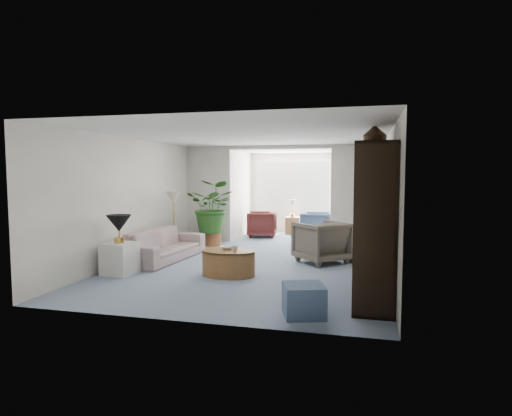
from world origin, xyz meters
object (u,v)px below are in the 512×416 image
(sunroom_table, at_px, (292,225))
(sunroom_chair_maroon, at_px, (262,224))
(floor_lamp, at_px, (173,197))
(ottoman, at_px, (304,300))
(end_table, at_px, (120,259))
(entertainment_cabinet, at_px, (373,222))
(plant_pot, at_px, (213,239))
(sofa, at_px, (164,245))
(coffee_cup, at_px, (235,249))
(coffee_bowl, at_px, (227,248))
(framed_picture, at_px, (387,179))
(wingback_chair, at_px, (321,242))
(table_lamp, at_px, (119,223))
(side_table_dark, at_px, (357,247))
(sunroom_chair_blue, at_px, (315,225))
(cabinet_urn, at_px, (375,135))
(coffee_table, at_px, (228,263))

(sunroom_table, bearing_deg, sunroom_chair_maroon, -135.00)
(floor_lamp, xyz_separation_m, ottoman, (3.46, -3.66, -1.05))
(end_table, bearing_deg, ottoman, -22.56)
(entertainment_cabinet, height_order, plant_pot, entertainment_cabinet)
(sofa, xyz_separation_m, coffee_cup, (1.86, -1.10, 0.19))
(sunroom_chair_maroon, relative_size, sunroom_table, 1.57)
(coffee_bowl, height_order, entertainment_cabinet, entertainment_cabinet)
(floor_lamp, bearing_deg, entertainment_cabinet, -31.35)
(ottoman, distance_m, sunroom_chair_maroon, 6.79)
(framed_picture, relative_size, sunroom_chair_maroon, 0.63)
(wingback_chair, relative_size, plant_pot, 2.30)
(table_lamp, distance_m, side_table_dark, 4.68)
(floor_lamp, relative_size, sunroom_chair_blue, 0.44)
(entertainment_cabinet, height_order, sunroom_chair_blue, entertainment_cabinet)
(floor_lamp, relative_size, cabinet_urn, 0.97)
(table_lamp, bearing_deg, coffee_cup, 7.05)
(coffee_table, bearing_deg, coffee_bowl, 116.57)
(coffee_bowl, height_order, plant_pot, coffee_bowl)
(cabinet_urn, bearing_deg, coffee_table, 173.72)
(floor_lamp, xyz_separation_m, coffee_table, (1.89, -1.86, -1.02))
(sofa, height_order, end_table, sofa)
(sunroom_chair_maroon, bearing_deg, plant_pot, -32.73)
(sofa, distance_m, cabinet_urn, 4.79)
(entertainment_cabinet, bearing_deg, framed_picture, 79.97)
(coffee_table, height_order, sunroom_chair_maroon, sunroom_chair_maroon)
(sunroom_chair_maroon, bearing_deg, coffee_table, -1.22)
(sofa, xyz_separation_m, table_lamp, (-0.20, -1.35, 0.60))
(coffee_table, xyz_separation_m, side_table_dark, (2.17, 1.84, 0.06))
(end_table, relative_size, wingback_chair, 0.61)
(coffee_bowl, distance_m, sunroom_table, 5.33)
(coffee_table, bearing_deg, sunroom_chair_blue, 77.86)
(end_table, height_order, wingback_chair, wingback_chair)
(coffee_table, height_order, plant_pot, coffee_table)
(sofa, height_order, entertainment_cabinet, entertainment_cabinet)
(coffee_bowl, bearing_deg, side_table_dark, 38.10)
(ottoman, xyz_separation_m, plant_pot, (-2.90, 4.71, -0.04))
(ottoman, bearing_deg, plant_pot, 121.62)
(wingback_chair, bearing_deg, sunroom_chair_maroon, -100.81)
(coffee_cup, bearing_deg, coffee_bowl, 135.00)
(table_lamp, relative_size, wingback_chair, 0.48)
(sunroom_chair_blue, bearing_deg, framed_picture, -165.54)
(sofa, distance_m, sunroom_chair_blue, 4.56)
(table_lamp, relative_size, ottoman, 0.88)
(coffee_table, height_order, ottoman, coffee_table)
(floor_lamp, distance_m, ottoman, 5.14)
(coffee_table, height_order, sunroom_chair_blue, sunroom_chair_blue)
(end_table, height_order, sunroom_chair_blue, sunroom_chair_blue)
(sunroom_table, bearing_deg, ottoman, -79.65)
(end_table, height_order, ottoman, end_table)
(coffee_cup, distance_m, ottoman, 2.24)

